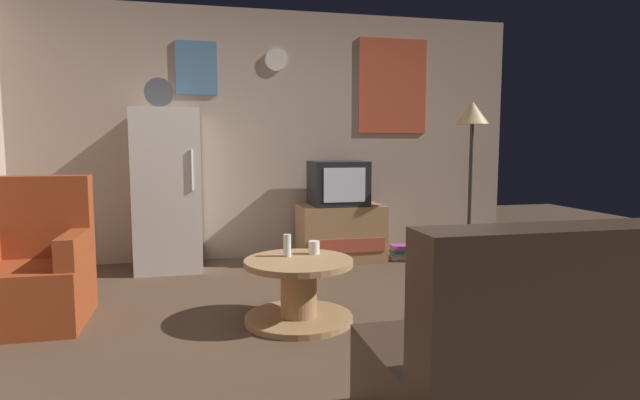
# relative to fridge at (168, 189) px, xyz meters

# --- Properties ---
(ground_plane) EXTENTS (12.00, 12.00, 0.00)m
(ground_plane) POSITION_rel_fridge_xyz_m (1.03, -2.08, -0.75)
(ground_plane) COLOR #4C3828
(wall_with_art) EXTENTS (5.20, 0.12, 2.53)m
(wall_with_art) POSITION_rel_fridge_xyz_m (1.04, 0.37, 0.52)
(wall_with_art) COLOR tan
(wall_with_art) RESTS_ON ground_plane
(fridge) EXTENTS (0.60, 0.62, 1.77)m
(fridge) POSITION_rel_fridge_xyz_m (0.00, 0.00, 0.00)
(fridge) COLOR silver
(fridge) RESTS_ON ground_plane
(tv_stand) EXTENTS (0.84, 0.53, 0.57)m
(tv_stand) POSITION_rel_fridge_xyz_m (1.66, -0.02, -0.47)
(tv_stand) COLOR #9E754C
(tv_stand) RESTS_ON ground_plane
(crt_tv) EXTENTS (0.54, 0.51, 0.44)m
(crt_tv) POSITION_rel_fridge_xyz_m (1.64, -0.02, 0.03)
(crt_tv) COLOR black
(crt_tv) RESTS_ON tv_stand
(standing_lamp) EXTENTS (0.32, 0.32, 1.59)m
(standing_lamp) POSITION_rel_fridge_xyz_m (2.89, -0.39, 0.60)
(standing_lamp) COLOR #332D28
(standing_lamp) RESTS_ON ground_plane
(coffee_table) EXTENTS (0.72, 0.72, 0.42)m
(coffee_table) POSITION_rel_fridge_xyz_m (0.92, -1.73, -0.54)
(coffee_table) COLOR #9E754C
(coffee_table) RESTS_ON ground_plane
(wine_glass) EXTENTS (0.05, 0.05, 0.15)m
(wine_glass) POSITION_rel_fridge_xyz_m (0.86, -1.62, -0.26)
(wine_glass) COLOR silver
(wine_glass) RESTS_ON coffee_table
(mug_ceramic_white) EXTENTS (0.08, 0.08, 0.09)m
(mug_ceramic_white) POSITION_rel_fridge_xyz_m (1.05, -1.58, -0.29)
(mug_ceramic_white) COLOR silver
(mug_ceramic_white) RESTS_ON coffee_table
(armchair) EXTENTS (0.68, 0.68, 0.96)m
(armchair) POSITION_rel_fridge_xyz_m (-0.80, -1.34, -0.42)
(armchair) COLOR maroon
(armchair) RESTS_ON ground_plane
(couch) EXTENTS (1.70, 0.80, 0.92)m
(couch) POSITION_rel_fridge_xyz_m (1.77, -3.41, -0.44)
(couch) COLOR #38281E
(couch) RESTS_ON ground_plane
(book_stack) EXTENTS (0.21, 0.18, 0.15)m
(book_stack) POSITION_rel_fridge_xyz_m (2.26, -0.15, -0.68)
(book_stack) COLOR #BF93C8
(book_stack) RESTS_ON ground_plane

